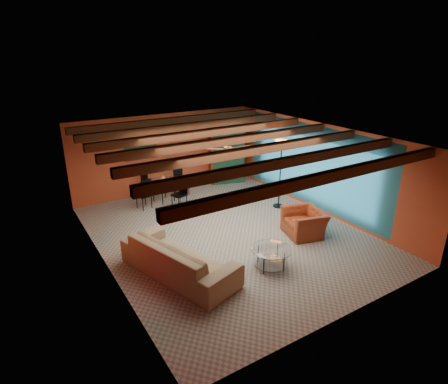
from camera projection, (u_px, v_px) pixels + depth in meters
room at (226, 148)px, 9.41m from camera, size 6.52×8.01×2.71m
sofa at (179, 258)px, 8.20m from camera, size 1.89×3.02×0.82m
armchair at (304, 222)px, 10.02m from camera, size 1.20×1.29×0.70m
coffee_table at (271, 258)px, 8.53m from camera, size 1.21×1.21×0.48m
dining_table at (163, 187)px, 12.15m from camera, size 2.35×2.35×1.00m
armoire at (225, 155)px, 13.82m from camera, size 1.27×0.86×2.04m
floor_lamp at (280, 174)px, 11.55m from camera, size 0.47×0.47×2.15m
ceiling_fan at (228, 149)px, 9.32m from camera, size 1.50×1.50×0.44m
painting at (141, 148)px, 12.28m from camera, size 1.05×0.03×0.65m
potted_plant at (225, 122)px, 13.37m from camera, size 0.50×0.46×0.48m
vase at (162, 170)px, 11.94m from camera, size 0.19×0.19×0.19m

